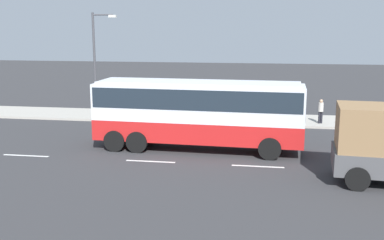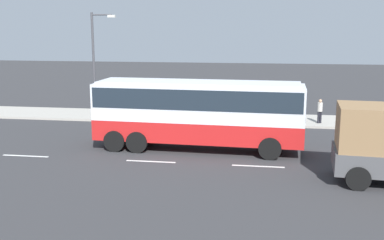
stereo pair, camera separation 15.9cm
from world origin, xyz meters
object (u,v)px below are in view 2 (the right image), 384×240
(pedestrian_near_curb, at_px, (320,110))
(street_lamp, at_px, (96,59))
(coach_bus, at_px, (198,108))
(pedestrian_at_crossing, at_px, (216,106))

(pedestrian_near_curb, height_order, street_lamp, street_lamp)
(coach_bus, distance_m, street_lamp, 10.39)
(coach_bus, relative_size, street_lamp, 1.52)
(pedestrian_near_curb, bearing_deg, coach_bus, 108.59)
(coach_bus, bearing_deg, street_lamp, 142.32)
(pedestrian_at_crossing, height_order, street_lamp, street_lamp)
(pedestrian_near_curb, bearing_deg, street_lamp, 65.18)
(coach_bus, height_order, pedestrian_near_curb, coach_bus)
(coach_bus, xyz_separation_m, street_lamp, (-7.82, 6.54, 2.00))
(coach_bus, bearing_deg, pedestrian_at_crossing, 90.31)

